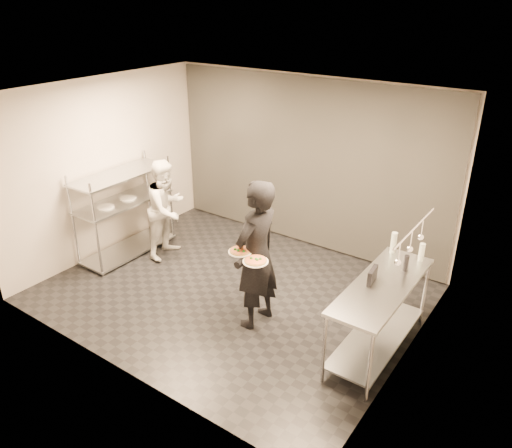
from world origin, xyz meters
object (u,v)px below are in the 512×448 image
Objects in this scene: pizza_plate_far at (256,261)px; pos_monitor at (372,276)px; pass_rack at (124,209)px; chef at (167,209)px; bottle_clear at (422,252)px; bottle_dark at (406,263)px; waiter at (256,255)px; pizza_plate_near at (240,251)px; salad_plate at (262,215)px; bottle_green at (394,242)px; prep_counter at (380,306)px.

pos_monitor is (1.23, 0.55, -0.04)m from pizza_plate_far.
pass_rack is 1.00× the size of chef.
bottle_clear is 1.14× the size of bottle_dark.
waiter is at bearing -7.13° from pass_rack.
pass_rack is 4.46m from bottle_dark.
bottle_clear reaches higher than pizza_plate_near.
chef reaches higher than pos_monitor.
chef is 3.64m from pos_monitor.
waiter is at bearing -153.62° from bottle_dark.
pos_monitor is 0.87m from bottle_clear.
pizza_plate_near is at bearing -89.11° from salad_plate.
bottle_clear is (1.79, 0.83, -0.34)m from salad_plate.
bottle_green is 1.34× the size of bottle_dark.
pos_monitor is at bearing 0.43° from salad_plate.
bottle_dark reaches higher than pizza_plate_near.
pizza_plate_near is at bearing -119.59° from chef.
waiter is 2.02m from bottle_clear.
waiter is 7.24× the size of bottle_green.
pos_monitor is at bearing -162.63° from prep_counter.
chef is at bearing 169.30° from salad_plate.
pizza_plate_near is at bearing -150.64° from bottle_dark.
pizza_plate_near is (2.11, -0.88, 0.28)m from chef.
pass_rack is 4.22m from bottle_green.
waiter is at bearing -138.37° from bottle_green.
pass_rack reaches higher than bottle_clear.
pizza_plate_far is at bearing -11.35° from pizza_plate_near.
bottle_dark is at bearing 58.84° from pos_monitor.
pizza_plate_near is at bearing -161.87° from prep_counter.
chef is 2.57m from pizza_plate_far.
pizza_plate_near reaches higher than pos_monitor.
pizza_plate_far is at bearing -156.70° from prep_counter.
bottle_dark is (1.72, 0.97, -0.06)m from pizza_plate_near.
pass_rack is 5.48× the size of pizza_plate_near.
salad_plate is 1.08× the size of bottle_clear.
pass_rack is 3.05m from pizza_plate_far.
prep_counter is at bearing 1.72° from salad_plate.
pizza_plate_far is 1.24× the size of pos_monitor.
pos_monitor is 0.84m from bottle_green.
chef is 6.44× the size of salad_plate.
bottle_dark is (4.43, 0.44, 0.25)m from pass_rack.
pizza_plate_far is 2.04m from bottle_clear.
pass_rack is 0.70m from chef.
pos_monitor is (3.61, -0.39, 0.21)m from chef.
pass_rack is 2.77m from salad_plate.
pos_monitor is at bearing 105.75° from waiter.
waiter reaches higher than prep_counter.
bottle_green is at bearing 50.12° from pizza_plate_far.
salad_plate is 1.01× the size of pos_monitor.
pizza_plate_near is (2.71, -0.53, 0.31)m from pass_rack.
waiter reaches higher than bottle_green.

